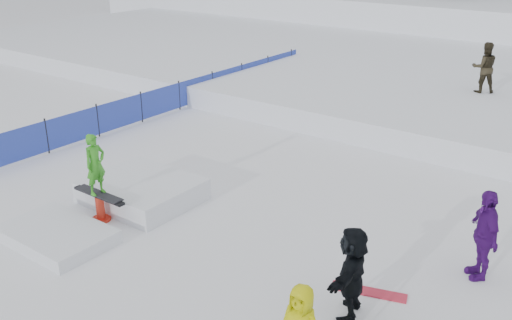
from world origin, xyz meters
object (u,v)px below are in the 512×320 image
Objects in this scene: walker_olive at (484,67)px; jib_rail_feature at (120,200)px; spectator_purple at (484,234)px; spectator_dark at (352,272)px; safety_fence at (179,95)px.

jib_rail_feature is at bearing 40.38° from walker_olive.
spectator_purple reaches higher than spectator_dark.
spectator_dark is 0.38× the size of jib_rail_feature.
spectator_purple is at bearing 135.35° from spectator_dark.
safety_fence is at bearing 3.18° from walker_olive.
spectator_dark is at bearing -66.39° from spectator_purple.
walker_olive is at bearing 172.76° from spectator_dark.
spectator_purple is at bearing -20.66° from safety_fence.
safety_fence is at bearing -138.32° from spectator_dark.
safety_fence is 8.43m from jib_rail_feature.
jib_rail_feature is (-4.45, -13.21, -1.40)m from walker_olive.
spectator_purple is 1.08× the size of spectator_dark.
walker_olive is at bearing 34.18° from safety_fence.
walker_olive is 0.99× the size of spectator_purple.
spectator_purple is 8.09m from jib_rail_feature.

